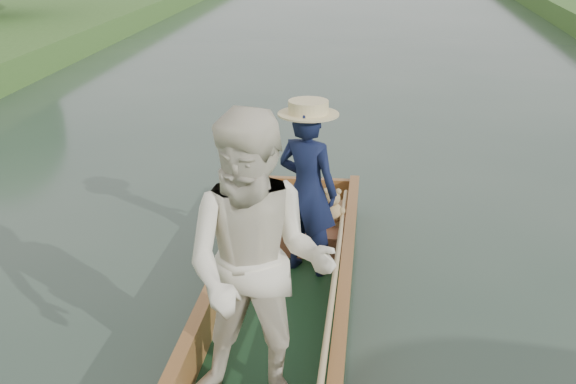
# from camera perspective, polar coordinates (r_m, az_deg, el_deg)

# --- Properties ---
(ground) EXTENTS (120.00, 120.00, 0.00)m
(ground) POSITION_cam_1_polar(r_m,az_deg,el_deg) (5.88, -0.71, -10.79)
(ground) COLOR #283D30
(ground) RESTS_ON ground
(punt) EXTENTS (1.12, 5.00, 2.09)m
(punt) POSITION_cam_1_polar(r_m,az_deg,el_deg) (5.22, -0.93, -5.94)
(punt) COLOR #133218
(punt) RESTS_ON ground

